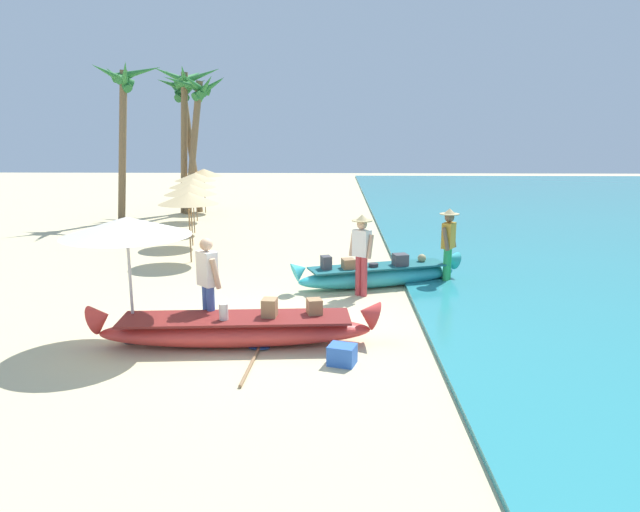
{
  "coord_description": "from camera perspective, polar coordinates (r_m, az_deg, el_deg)",
  "views": [
    {
      "loc": [
        1.19,
        -9.7,
        3.48
      ],
      "look_at": [
        0.88,
        2.19,
        0.9
      ],
      "focal_mm": 32.24,
      "sensor_mm": 36.0,
      "label": 1
    }
  ],
  "objects": [
    {
      "name": "paddle",
      "position": [
        9.12,
        -6.59,
        -10.06
      ],
      "size": [
        0.37,
        1.59,
        0.05
      ],
      "color": "#8E6B47",
      "rests_on": "ground"
    },
    {
      "name": "person_vendor_assistant",
      "position": [
        13.54,
        12.63,
        1.5
      ],
      "size": [
        0.46,
        0.57,
        1.77
      ],
      "color": "green",
      "rests_on": "ground"
    },
    {
      "name": "parasol_row_0",
      "position": [
        15.74,
        -12.94,
        5.61
      ],
      "size": [
        1.6,
        1.6,
        1.91
      ],
      "color": "#8E6B47",
      "rests_on": "ground"
    },
    {
      "name": "palm_tree_mid_cluster",
      "position": [
        26.09,
        -13.23,
        14.24
      ],
      "size": [
        2.13,
        2.53,
        5.85
      ],
      "color": "brown",
      "rests_on": "ground"
    },
    {
      "name": "person_tourist_customer",
      "position": [
        9.97,
        -11.08,
        -2.49
      ],
      "size": [
        0.52,
        0.54,
        1.74
      ],
      "color": "#3D5BA8",
      "rests_on": "ground"
    },
    {
      "name": "boat_cyan_midground",
      "position": [
        13.2,
        5.79,
        -1.82
      ],
      "size": [
        4.04,
        1.91,
        0.78
      ],
      "color": "#33B2BC",
      "rests_on": "ground"
    },
    {
      "name": "palm_tree_tall_inland",
      "position": [
        23.78,
        -18.84,
        14.73
      ],
      "size": [
        2.61,
        2.58,
        6.09
      ],
      "color": "brown",
      "rests_on": "ground"
    },
    {
      "name": "ground_plane",
      "position": [
        10.37,
        -5.23,
        -7.41
      ],
      "size": [
        80.0,
        80.0,
        0.0
      ],
      "primitive_type": "plane",
      "color": "beige"
    },
    {
      "name": "boat_red_foreground",
      "position": [
        9.69,
        -8.22,
        -7.2
      ],
      "size": [
        4.84,
        1.15,
        0.8
      ],
      "color": "red",
      "rests_on": "ground"
    },
    {
      "name": "palm_tree_leaning_seaward",
      "position": [
        25.19,
        -12.04,
        14.84
      ],
      "size": [
        2.59,
        2.66,
        5.87
      ],
      "color": "brown",
      "rests_on": "ground"
    },
    {
      "name": "person_vendor_hatted",
      "position": [
        12.27,
        4.15,
        0.68
      ],
      "size": [
        0.56,
        0.48,
        1.77
      ],
      "color": "#B2383D",
      "rests_on": "ground"
    },
    {
      "name": "cooler_box",
      "position": [
        8.88,
        2.21,
        -9.76
      ],
      "size": [
        0.48,
        0.44,
        0.3
      ],
      "primitive_type": "cube",
      "rotation": [
        0.0,
        0.0,
        -0.3
      ],
      "color": "blue",
      "rests_on": "ground"
    },
    {
      "name": "parasol_row_3",
      "position": [
        23.25,
        -12.27,
        7.68
      ],
      "size": [
        1.6,
        1.6,
        1.91
      ],
      "color": "#8E6B47",
      "rests_on": "ground"
    },
    {
      "name": "patio_umbrella_large",
      "position": [
        9.87,
        -18.66,
        2.72
      ],
      "size": [
        2.09,
        2.09,
        2.13
      ],
      "color": "#B7B7BC",
      "rests_on": "ground"
    },
    {
      "name": "parasol_row_1",
      "position": [
        18.13,
        -12.76,
        6.45
      ],
      "size": [
        1.6,
        1.6,
        1.91
      ],
      "color": "#8E6B47",
      "rests_on": "ground"
    },
    {
      "name": "parasol_row_4",
      "position": [
        25.66,
        -11.45,
        8.12
      ],
      "size": [
        1.6,
        1.6,
        1.91
      ],
      "color": "#8E6B47",
      "rests_on": "ground"
    },
    {
      "name": "parasol_row_2",
      "position": [
        20.44,
        -12.55,
        7.08
      ],
      "size": [
        1.6,
        1.6,
        1.91
      ],
      "color": "#8E6B47",
      "rests_on": "ground"
    },
    {
      "name": "palm_tree_far_behind",
      "position": [
        25.63,
        -13.28,
        15.13
      ],
      "size": [
        2.8,
        2.64,
        6.22
      ],
      "color": "brown",
      "rests_on": "ground"
    }
  ]
}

